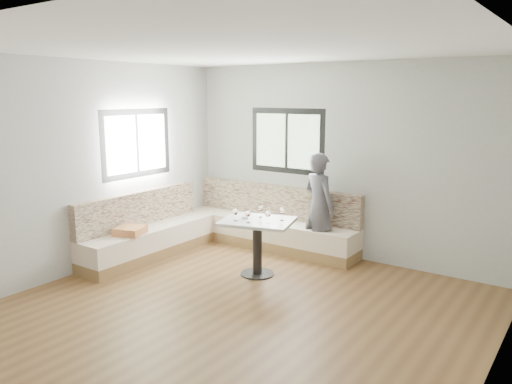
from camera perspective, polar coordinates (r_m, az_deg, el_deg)
room at (r=5.29m, az=-2.57°, el=0.89°), size 5.01×5.01×2.81m
banquette at (r=7.63m, az=-4.39°, el=-4.29°), size 2.90×2.80×0.95m
table at (r=6.54m, az=0.15°, el=-4.80°), size 1.07×0.93×0.75m
person at (r=7.20m, az=7.22°, el=-1.65°), size 0.66×0.56×1.55m
olive_ramekin at (r=6.55m, az=-1.30°, el=-2.90°), size 0.09×0.09×0.04m
wine_glass_a at (r=6.42m, az=-2.37°, el=-2.30°), size 0.07×0.07×0.17m
wine_glass_b at (r=6.33m, az=-0.92°, el=-2.49°), size 0.07×0.07×0.17m
wine_glass_c at (r=6.31m, az=1.37°, el=-2.53°), size 0.07×0.07×0.17m
wine_glass_d at (r=6.60m, az=0.54°, el=-1.92°), size 0.07×0.07×0.17m
wine_glass_e at (r=6.44m, az=2.97°, el=-2.26°), size 0.07×0.07×0.17m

